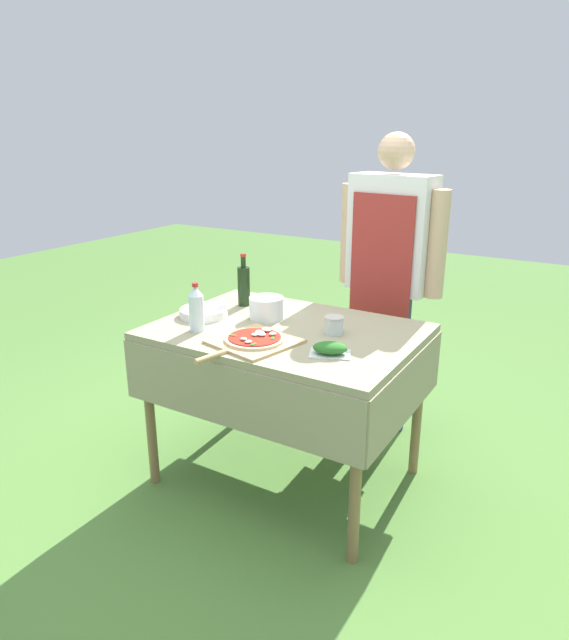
{
  "coord_description": "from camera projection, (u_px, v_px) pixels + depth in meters",
  "views": [
    {
      "loc": [
        1.29,
        -2.16,
        1.69
      ],
      "look_at": [
        -0.01,
        0.0,
        0.84
      ],
      "focal_mm": 32.0,
      "sensor_mm": 36.0,
      "label": 1
    }
  ],
  "objects": [
    {
      "name": "herb_container",
      "position": [
        330.0,
        349.0,
        2.35
      ],
      "size": [
        0.2,
        0.17,
        0.05
      ],
      "rotation": [
        0.0,
        0.0,
        0.39
      ],
      "color": "silver",
      "rests_on": "prep_table"
    },
    {
      "name": "plate_stack",
      "position": [
        204.0,
        312.0,
        2.84
      ],
      "size": [
        0.24,
        0.24,
        0.04
      ],
      "color": "white",
      "rests_on": "prep_table"
    },
    {
      "name": "prep_table",
      "position": [
        286.0,
        348.0,
        2.7
      ],
      "size": [
        1.22,
        0.89,
        0.8
      ],
      "color": "gray",
      "rests_on": "ground"
    },
    {
      "name": "water_bottle",
      "position": [
        196.0,
        309.0,
        2.6
      ],
      "size": [
        0.07,
        0.07,
        0.23
      ],
      "color": "silver",
      "rests_on": "prep_table"
    },
    {
      "name": "sauce_jar",
      "position": [
        334.0,
        326.0,
        2.59
      ],
      "size": [
        0.09,
        0.09,
        0.08
      ],
      "color": "silver",
      "rests_on": "prep_table"
    },
    {
      "name": "person_cook",
      "position": [
        390.0,
        263.0,
        3.13
      ],
      "size": [
        0.63,
        0.25,
        1.68
      ],
      "rotation": [
        0.0,
        0.0,
        3.02
      ],
      "color": "#333D56",
      "rests_on": "ground"
    },
    {
      "name": "ground_plane",
      "position": [
        286.0,
        476.0,
        2.92
      ],
      "size": [
        12.0,
        12.0,
        0.0
      ],
      "primitive_type": "plane",
      "color": "#517F38"
    },
    {
      "name": "oil_bottle",
      "position": [
        244.0,
        285.0,
        2.98
      ],
      "size": [
        0.06,
        0.06,
        0.28
      ],
      "color": "black",
      "rests_on": "prep_table"
    },
    {
      "name": "mixing_tub",
      "position": [
        266.0,
        308.0,
        2.79
      ],
      "size": [
        0.17,
        0.17,
        0.11
      ],
      "primitive_type": "cylinder",
      "color": "silver",
      "rests_on": "prep_table"
    },
    {
      "name": "pizza_on_peel",
      "position": [
        254.0,
        340.0,
        2.48
      ],
      "size": [
        0.39,
        0.51,
        0.05
      ],
      "rotation": [
        0.0,
        0.0,
        -0.23
      ],
      "color": "tan",
      "rests_on": "prep_table"
    }
  ]
}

